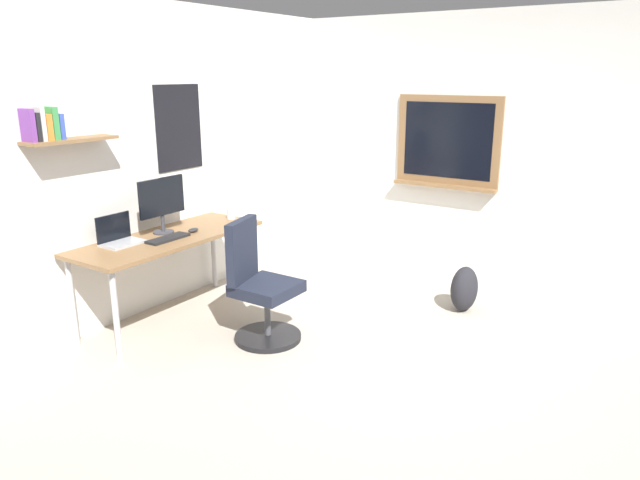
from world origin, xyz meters
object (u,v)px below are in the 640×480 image
at_px(laptop, 119,237).
at_px(keyboard, 168,238).
at_px(desk, 170,244).
at_px(coffee_mug, 231,214).
at_px(monitor_primary, 162,201).
at_px(backpack, 464,289).
at_px(office_chair, 259,289).
at_px(computer_mouse, 193,230).

relative_size(laptop, keyboard, 0.84).
distance_m(desk, coffee_mug, 0.73).
height_order(monitor_primary, backpack, monitor_primary).
distance_m(keyboard, backpack, 2.55).
distance_m(office_chair, monitor_primary, 1.13).
bearing_deg(monitor_primary, backpack, -54.54).
bearing_deg(backpack, computer_mouse, 124.90).
height_order(laptop, backpack, laptop).
relative_size(office_chair, coffee_mug, 10.33).
height_order(keyboard, backpack, keyboard).
xyz_separation_m(laptop, coffee_mug, (1.10, -0.18, -0.01)).
xyz_separation_m(office_chair, computer_mouse, (0.10, 0.78, 0.34)).
height_order(office_chair, laptop, laptop).
relative_size(desk, office_chair, 1.74).
bearing_deg(keyboard, monitor_primary, 55.57).
xyz_separation_m(desk, monitor_primary, (0.04, 0.10, 0.34)).
bearing_deg(coffee_mug, monitor_primary, 169.19).
xyz_separation_m(desk, coffee_mug, (0.72, -0.03, 0.11)).
xyz_separation_m(keyboard, computer_mouse, (0.28, 0.00, 0.01)).
bearing_deg(coffee_mug, backpack, -67.69).
bearing_deg(monitor_primary, coffee_mug, -10.81).
xyz_separation_m(monitor_primary, computer_mouse, (0.16, -0.18, -0.25)).
bearing_deg(backpack, coffee_mug, 112.31).
height_order(desk, keyboard, keyboard).
height_order(keyboard, coffee_mug, coffee_mug).
bearing_deg(desk, backpack, -52.42).
height_order(laptop, keyboard, laptop).
xyz_separation_m(computer_mouse, backpack, (1.33, -1.91, -0.55)).
bearing_deg(computer_mouse, coffee_mug, 5.42).
bearing_deg(coffee_mug, office_chair, -126.91).
distance_m(office_chair, keyboard, 0.87).
distance_m(desk, monitor_primary, 0.35).
distance_m(computer_mouse, coffee_mug, 0.53).
bearing_deg(computer_mouse, desk, 158.26).
xyz_separation_m(monitor_primary, keyboard, (-0.12, -0.18, -0.26)).
bearing_deg(keyboard, coffee_mug, 3.55).
relative_size(monitor_primary, backpack, 1.16).
bearing_deg(keyboard, computer_mouse, 0.00).
bearing_deg(backpack, monitor_primary, 125.46).
xyz_separation_m(desk, computer_mouse, (0.20, -0.08, 0.08)).
xyz_separation_m(monitor_primary, coffee_mug, (0.68, -0.13, -0.22)).
bearing_deg(keyboard, backpack, -49.82).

